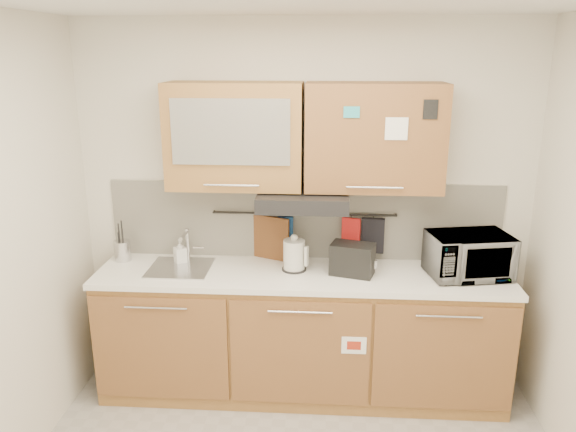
# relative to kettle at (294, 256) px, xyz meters

# --- Properties ---
(wall_back) EXTENTS (3.20, 0.00, 3.20)m
(wall_back) POSITION_rel_kettle_xyz_m (0.06, 0.27, 0.28)
(wall_back) COLOR silver
(wall_back) RESTS_ON ground
(base_cabinet) EXTENTS (2.80, 0.64, 0.88)m
(base_cabinet) POSITION_rel_kettle_xyz_m (0.06, -0.04, -0.62)
(base_cabinet) COLOR #B07A3E
(base_cabinet) RESTS_ON floor
(countertop) EXTENTS (2.82, 0.62, 0.04)m
(countertop) POSITION_rel_kettle_xyz_m (0.06, -0.04, -0.12)
(countertop) COLOR white
(countertop) RESTS_ON base_cabinet
(backsplash) EXTENTS (2.80, 0.02, 0.56)m
(backsplash) POSITION_rel_kettle_xyz_m (0.06, 0.26, 0.18)
(backsplash) COLOR silver
(backsplash) RESTS_ON countertop
(upper_cabinets) EXTENTS (1.82, 0.37, 0.70)m
(upper_cabinets) POSITION_rel_kettle_xyz_m (0.05, 0.10, 0.81)
(upper_cabinets) COLOR #B07A3E
(upper_cabinets) RESTS_ON wall_back
(range_hood) EXTENTS (0.60, 0.46, 0.10)m
(range_hood) POSITION_rel_kettle_xyz_m (0.06, 0.02, 0.40)
(range_hood) COLOR black
(range_hood) RESTS_ON upper_cabinets
(sink) EXTENTS (0.42, 0.40, 0.26)m
(sink) POSITION_rel_kettle_xyz_m (-0.79, -0.02, -0.10)
(sink) COLOR silver
(sink) RESTS_ON countertop
(utensil_rail) EXTENTS (1.30, 0.02, 0.02)m
(utensil_rail) POSITION_rel_kettle_xyz_m (0.06, 0.22, 0.24)
(utensil_rail) COLOR black
(utensil_rail) RESTS_ON backsplash
(utensil_crock) EXTENTS (0.15, 0.15, 0.29)m
(utensil_crock) POSITION_rel_kettle_xyz_m (-1.24, 0.11, -0.03)
(utensil_crock) COLOR silver
(utensil_crock) RESTS_ON countertop
(kettle) EXTENTS (0.20, 0.19, 0.26)m
(kettle) POSITION_rel_kettle_xyz_m (0.00, 0.00, 0.00)
(kettle) COLOR silver
(kettle) RESTS_ON countertop
(toaster) EXTENTS (0.32, 0.24, 0.22)m
(toaster) POSITION_rel_kettle_xyz_m (0.39, -0.05, 0.01)
(toaster) COLOR black
(toaster) RESTS_ON countertop
(microwave) EXTENTS (0.58, 0.45, 0.29)m
(microwave) POSITION_rel_kettle_xyz_m (1.17, -0.02, 0.04)
(microwave) COLOR #999999
(microwave) RESTS_ON countertop
(soap_bottle) EXTENTS (0.11, 0.11, 0.17)m
(soap_bottle) POSITION_rel_kettle_xyz_m (-0.82, 0.08, -0.02)
(soap_bottle) COLOR #999999
(soap_bottle) RESTS_ON countertop
(cutting_board) EXTENTS (0.28, 0.14, 0.37)m
(cutting_board) POSITION_rel_kettle_xyz_m (-0.19, 0.21, 0.03)
(cutting_board) COLOR brown
(cutting_board) RESTS_ON utensil_rail
(oven_mitt) EXTENTS (0.11, 0.04, 0.18)m
(oven_mitt) POSITION_rel_kettle_xyz_m (-0.08, 0.21, 0.13)
(oven_mitt) COLOR navy
(oven_mitt) RESTS_ON utensil_rail
(dark_pouch) EXTENTS (0.16, 0.06, 0.25)m
(dark_pouch) POSITION_rel_kettle_xyz_m (0.55, 0.21, 0.09)
(dark_pouch) COLOR black
(dark_pouch) RESTS_ON utensil_rail
(pot_holder) EXTENTS (0.13, 0.06, 0.16)m
(pot_holder) POSITION_rel_kettle_xyz_m (0.39, 0.21, 0.14)
(pot_holder) COLOR red
(pot_holder) RESTS_ON utensil_rail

